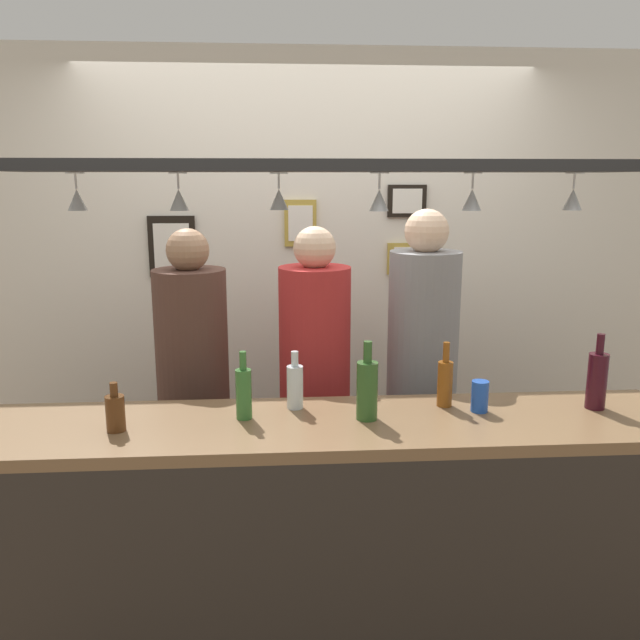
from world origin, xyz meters
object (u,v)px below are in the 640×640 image
(bottle_champagne_green, at_px, (367,389))
(picture_frame_upper_small, at_px, (407,201))
(picture_frame_crest, at_px, (300,223))
(person_left_brown_shirt, at_px, (193,370))
(bottle_beer_brown_stubby, at_px, (115,412))
(drink_can, at_px, (480,396))
(picture_frame_lower_pair, at_px, (413,259))
(picture_frame_caricature, at_px, (172,247))
(bottle_soda_clear, at_px, (295,385))
(bottle_beer_amber_tall, at_px, (445,382))
(person_right_grey_shirt, at_px, (422,354))
(bottle_beer_green_import, at_px, (244,392))
(person_middle_red_shirt, at_px, (315,366))
(bottle_wine_dark_red, at_px, (597,379))

(bottle_champagne_green, relative_size, picture_frame_upper_small, 1.36)
(picture_frame_crest, xyz_separation_m, picture_frame_upper_small, (0.60, 0.00, 0.12))
(person_left_brown_shirt, relative_size, bottle_beer_brown_stubby, 9.32)
(person_left_brown_shirt, relative_size, drink_can, 13.75)
(bottle_beer_brown_stubby, relative_size, picture_frame_lower_pair, 0.60)
(picture_frame_caricature, bearing_deg, bottle_soda_clear, -62.87)
(picture_frame_caricature, bearing_deg, bottle_beer_brown_stubby, -90.09)
(person_left_brown_shirt, distance_m, bottle_beer_amber_tall, 1.21)
(drink_can, xyz_separation_m, picture_frame_upper_small, (-0.03, 1.34, 0.70))
(person_left_brown_shirt, bearing_deg, drink_can, -29.04)
(bottle_soda_clear, bearing_deg, bottle_beer_brown_stubby, -163.47)
(bottle_beer_brown_stubby, xyz_separation_m, picture_frame_lower_pair, (1.37, 1.45, 0.36))
(person_right_grey_shirt, bearing_deg, bottle_beer_green_import, -141.28)
(bottle_soda_clear, relative_size, picture_frame_caricature, 0.68)
(person_middle_red_shirt, bearing_deg, bottle_beer_brown_stubby, -135.07)
(person_middle_red_shirt, height_order, picture_frame_crest, picture_frame_crest)
(person_left_brown_shirt, height_order, picture_frame_caricature, picture_frame_caricature)
(person_left_brown_shirt, height_order, person_middle_red_shirt, person_middle_red_shirt)
(bottle_beer_green_import, relative_size, drink_can, 2.13)
(person_middle_red_shirt, relative_size, bottle_soda_clear, 7.32)
(picture_frame_upper_small, bearing_deg, person_right_grey_shirt, -93.68)
(bottle_beer_brown_stubby, xyz_separation_m, bottle_beer_amber_tall, (1.24, 0.18, 0.03))
(bottle_beer_amber_tall, bearing_deg, picture_frame_lower_pair, 84.01)
(bottle_beer_green_import, relative_size, picture_frame_crest, 1.00)
(person_middle_red_shirt, xyz_separation_m, person_right_grey_shirt, (0.52, 0.00, 0.05))
(person_middle_red_shirt, relative_size, picture_frame_lower_pair, 5.61)
(picture_frame_lower_pair, relative_size, picture_frame_upper_small, 1.36)
(person_left_brown_shirt, bearing_deg, picture_frame_caricature, 104.34)
(person_right_grey_shirt, height_order, picture_frame_caricature, person_right_grey_shirt)
(person_right_grey_shirt, bearing_deg, picture_frame_caricature, 151.62)
(person_middle_red_shirt, xyz_separation_m, bottle_beer_green_import, (-0.31, -0.67, 0.10))
(person_left_brown_shirt, xyz_separation_m, bottle_beer_green_import, (0.27, -0.67, 0.11))
(bottle_beer_amber_tall, xyz_separation_m, picture_frame_caricature, (-1.24, 1.27, 0.41))
(person_right_grey_shirt, relative_size, picture_frame_caricature, 5.18)
(bottle_wine_dark_red, distance_m, picture_frame_caricature, 2.29)
(picture_frame_crest, bearing_deg, bottle_champagne_green, -82.30)
(picture_frame_caricature, distance_m, picture_frame_upper_small, 1.35)
(bottle_beer_brown_stubby, xyz_separation_m, picture_frame_upper_small, (1.33, 1.45, 0.69))
(picture_frame_lower_pair, height_order, picture_frame_upper_small, picture_frame_upper_small)
(bottle_champagne_green, bearing_deg, picture_frame_caricature, 123.07)
(person_right_grey_shirt, xyz_separation_m, bottle_wine_dark_red, (0.54, -0.65, 0.07))
(bottle_beer_green_import, bearing_deg, bottle_champagne_green, -4.71)
(picture_frame_crest, bearing_deg, bottle_beer_amber_tall, -67.93)
(person_left_brown_shirt, xyz_separation_m, bottle_beer_brown_stubby, (-0.18, -0.76, 0.07))
(bottle_beer_green_import, height_order, picture_frame_crest, picture_frame_crest)
(bottle_beer_green_import, bearing_deg, person_left_brown_shirt, 112.27)
(bottle_beer_brown_stubby, bearing_deg, bottle_soda_clear, 16.53)
(bottle_soda_clear, bearing_deg, picture_frame_upper_small, 61.58)
(person_right_grey_shirt, relative_size, picture_frame_lower_pair, 5.87)
(bottle_wine_dark_red, relative_size, picture_frame_caricature, 0.88)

